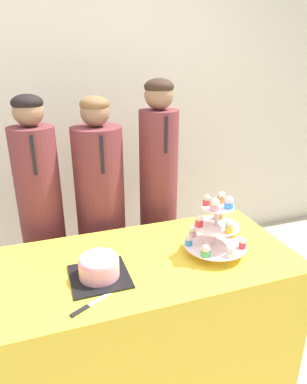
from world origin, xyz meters
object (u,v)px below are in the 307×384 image
student_0 (43,225)px  student_2 (158,203)px  cake_knife (90,305)px  student_1 (102,220)px  round_cake (99,266)px  cupcake_stand (216,228)px

student_0 → student_2: size_ratio=0.96×
cake_knife → student_1: student_1 is taller
cake_knife → student_1: bearing=48.2°
cake_knife → round_cake: bearing=39.7°
cupcake_stand → student_0: 1.07m
cupcake_stand → student_1: student_1 is taller
cake_knife → student_0: bearing=72.0°
round_cake → student_2: 0.87m
student_1 → cake_knife: bearing=-103.7°
round_cake → student_0: (-0.22, 0.68, -0.08)m
student_0 → round_cake: bearing=-71.9°
round_cake → student_2: bearing=52.1°
round_cake → student_2: (0.53, 0.68, -0.04)m
student_1 → student_2: size_ratio=0.94×
student_0 → cake_knife: bearing=-80.0°
cake_knife → cupcake_stand: bearing=-11.8°
student_0 → student_2: (0.76, 0.00, 0.04)m
round_cake → cupcake_stand: cupcake_stand is taller
student_0 → student_1: (0.36, 0.00, -0.03)m
cupcake_stand → student_2: 0.68m
round_cake → student_2: student_2 is taller
student_1 → student_2: 0.40m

